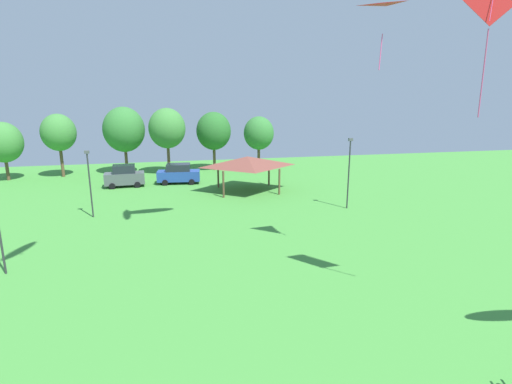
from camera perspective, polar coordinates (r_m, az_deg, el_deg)
name	(u,v)px	position (r m, az deg, el deg)	size (l,w,h in m)	color
kite_flying_6	(385,21)	(23.83, 17.96, 22.17)	(2.23, 2.15, 2.65)	red
parked_car_leftmost	(125,176)	(45.15, -18.27, 2.18)	(4.23, 2.16, 2.38)	#4C5156
parked_car_second_from_left	(179,174)	(45.31, -10.99, 2.58)	(4.79, 2.39, 2.21)	#234299
park_pavilion	(248,161)	(40.67, -1.22, 4.39)	(7.21, 5.58, 3.60)	brown
light_post_0	(90,180)	(34.48, -22.68, 1.63)	(0.36, 0.20, 5.46)	#2D2D33
light_post_1	(349,169)	(35.20, 13.14, 3.17)	(0.36, 0.20, 6.15)	#2D2D33
treeline_tree_0	(3,142)	(53.97, -32.42, 6.00)	(4.20, 4.20, 6.70)	brown
treeline_tree_1	(58,133)	(52.94, -26.38, 7.60)	(3.97, 3.97, 7.50)	brown
treeline_tree_2	(124,130)	(52.12, -18.35, 8.46)	(5.01, 5.01, 8.24)	brown
treeline_tree_3	(167,128)	(50.58, -12.59, 8.86)	(4.46, 4.46, 8.10)	brown
treeline_tree_4	(214,131)	(52.23, -6.07, 8.64)	(4.43, 4.43, 7.52)	brown
treeline_tree_5	(259,133)	(52.44, 0.40, 8.39)	(3.92, 3.92, 6.92)	brown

